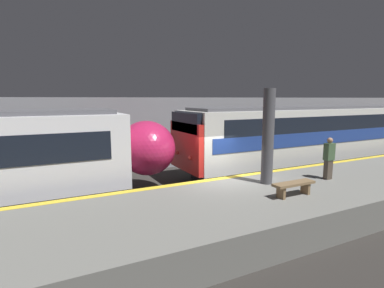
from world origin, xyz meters
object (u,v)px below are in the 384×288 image
at_px(person_waiting, 329,157).
at_px(platform_bench, 294,186).
at_px(support_pillar_near, 268,137).
at_px(train_boxy, 329,135).

height_order(person_waiting, platform_bench, person_waiting).
xyz_separation_m(support_pillar_near, person_waiting, (2.49, -0.63, -0.87)).
bearing_deg(train_boxy, platform_bench, -146.84).
xyz_separation_m(person_waiting, platform_bench, (-2.70, -0.91, -0.51)).
bearing_deg(support_pillar_near, person_waiting, -14.22).
height_order(support_pillar_near, platform_bench, support_pillar_near).
bearing_deg(support_pillar_near, train_boxy, 25.81).
bearing_deg(train_boxy, support_pillar_near, -154.19).
distance_m(support_pillar_near, train_boxy, 9.20).
relative_size(train_boxy, person_waiting, 12.10).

